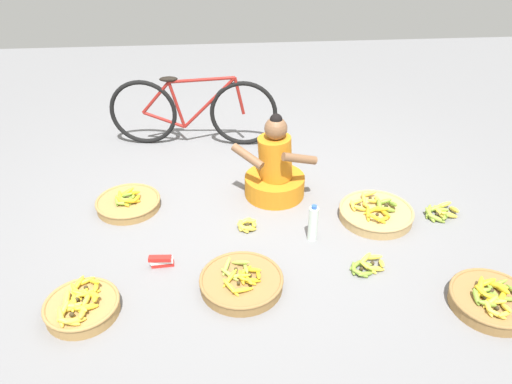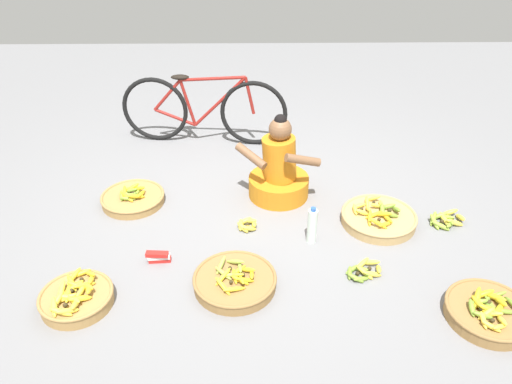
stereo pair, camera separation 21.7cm
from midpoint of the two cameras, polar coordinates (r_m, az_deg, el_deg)
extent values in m
plane|color=slate|center=(4.11, -1.75, -2.65)|extent=(10.00, 10.00, 0.00)
cylinder|color=orange|center=(4.32, 0.71, 0.74)|extent=(0.52, 0.52, 0.18)
cylinder|color=orange|center=(4.18, 0.73, 3.94)|extent=(0.34, 0.32, 0.39)
sphere|color=brown|center=(4.06, 0.76, 7.28)|extent=(0.19, 0.19, 0.19)
sphere|color=black|center=(4.03, 0.77, 8.26)|extent=(0.10, 0.10, 0.10)
cylinder|color=brown|center=(4.05, -2.50, 4.10)|extent=(0.28, 0.26, 0.16)
cylinder|color=brown|center=(4.02, 3.49, 3.83)|extent=(0.31, 0.15, 0.16)
torus|color=black|center=(5.24, -14.00, 8.83)|extent=(0.68, 0.12, 0.68)
torus|color=black|center=(5.07, -2.67, 8.96)|extent=(0.68, 0.12, 0.68)
cylinder|color=maroon|center=(5.06, -6.66, 10.10)|extent=(0.55, 0.09, 0.55)
cylinder|color=maroon|center=(5.13, -10.29, 9.79)|extent=(0.15, 0.05, 0.49)
cylinder|color=maroon|center=(4.99, -7.54, 12.64)|extent=(0.65, 0.11, 0.08)
cylinder|color=maroon|center=(5.22, -11.70, 8.11)|extent=(0.42, 0.08, 0.18)
cylinder|color=maroon|center=(5.14, -12.65, 10.52)|extent=(0.32, 0.07, 0.35)
cylinder|color=maroon|center=(5.00, -3.19, 10.93)|extent=(0.11, 0.04, 0.38)
ellipsoid|color=black|center=(5.04, -11.28, 12.59)|extent=(0.18, 0.08, 0.05)
cylinder|color=#A87F47|center=(3.46, -21.06, -12.38)|extent=(0.46, 0.46, 0.08)
torus|color=#A87F47|center=(3.44, -21.20, -11.88)|extent=(0.48, 0.48, 0.02)
ellipsoid|color=yellow|center=(3.39, -19.81, -11.39)|extent=(0.07, 0.15, 0.09)
ellipsoid|color=yellow|center=(3.42, -19.99, -11.04)|extent=(0.13, 0.13, 0.08)
ellipsoid|color=yellow|center=(3.45, -21.45, -11.11)|extent=(0.13, 0.13, 0.06)
ellipsoid|color=yellow|center=(3.42, -21.98, -11.75)|extent=(0.05, 0.15, 0.06)
ellipsoid|color=yellow|center=(3.38, -21.72, -12.27)|extent=(0.15, 0.12, 0.07)
ellipsoid|color=yellow|center=(3.35, -20.65, -12.31)|extent=(0.15, 0.10, 0.08)
sphere|color=#382D19|center=(3.40, -20.89, -11.64)|extent=(0.03, 0.03, 0.03)
ellipsoid|color=yellow|center=(3.48, -19.62, -10.20)|extent=(0.05, 0.15, 0.07)
ellipsoid|color=yellow|center=(3.51, -19.82, -9.67)|extent=(0.13, 0.12, 0.09)
ellipsoid|color=yellow|center=(3.55, -20.84, -9.65)|extent=(0.15, 0.09, 0.05)
ellipsoid|color=yellow|center=(3.53, -21.51, -9.92)|extent=(0.09, 0.15, 0.07)
ellipsoid|color=yellow|center=(3.48, -21.67, -10.63)|extent=(0.11, 0.14, 0.08)
ellipsoid|color=yellow|center=(3.45, -21.06, -10.93)|extent=(0.15, 0.05, 0.08)
ellipsoid|color=yellow|center=(3.45, -20.32, -10.88)|extent=(0.14, 0.11, 0.07)
sphere|color=#382D19|center=(3.50, -20.68, -10.27)|extent=(0.03, 0.03, 0.03)
ellipsoid|color=yellow|center=(3.41, -20.67, -11.54)|extent=(0.04, 0.14, 0.06)
ellipsoid|color=yellow|center=(3.47, -21.22, -10.82)|extent=(0.15, 0.06, 0.06)
ellipsoid|color=yellow|center=(3.45, -22.69, -11.37)|extent=(0.04, 0.14, 0.08)
ellipsoid|color=yellow|center=(3.38, -21.83, -12.15)|extent=(0.14, 0.05, 0.08)
sphere|color=#382D19|center=(3.43, -21.67, -11.47)|extent=(0.03, 0.03, 0.03)
ellipsoid|color=yellow|center=(3.32, -21.14, -12.88)|extent=(0.04, 0.15, 0.08)
ellipsoid|color=yellow|center=(3.36, -21.31, -12.39)|extent=(0.13, 0.12, 0.07)
ellipsoid|color=yellow|center=(3.39, -22.20, -12.23)|extent=(0.15, 0.07, 0.07)
ellipsoid|color=yellow|center=(3.37, -23.07, -12.53)|extent=(0.09, 0.14, 0.09)
ellipsoid|color=yellow|center=(3.35, -23.30, -13.09)|extent=(0.08, 0.15, 0.09)
ellipsoid|color=yellow|center=(3.30, -22.54, -13.66)|extent=(0.14, 0.04, 0.09)
ellipsoid|color=yellow|center=(3.29, -21.88, -13.57)|extent=(0.14, 0.11, 0.08)
sphere|color=#382D19|center=(3.34, -22.20, -12.96)|extent=(0.03, 0.03, 0.03)
cylinder|color=olive|center=(3.58, 23.85, -11.47)|extent=(0.53, 0.53, 0.08)
torus|color=olive|center=(3.55, 24.00, -10.98)|extent=(0.55, 0.55, 0.02)
ellipsoid|color=olive|center=(3.61, 24.42, -9.63)|extent=(0.15, 0.05, 0.07)
ellipsoid|color=olive|center=(3.54, 24.12, -10.65)|extent=(0.06, 0.15, 0.05)
ellipsoid|color=olive|center=(3.54, 25.46, -11.08)|extent=(0.15, 0.03, 0.05)
sphere|color=#382D19|center=(3.58, 24.98, -10.35)|extent=(0.03, 0.03, 0.03)
ellipsoid|color=gold|center=(3.57, 24.85, -10.11)|extent=(0.05, 0.16, 0.09)
ellipsoid|color=gold|center=(3.59, 24.31, -9.76)|extent=(0.13, 0.15, 0.08)
ellipsoid|color=gold|center=(3.58, 23.24, -9.65)|extent=(0.16, 0.06, 0.08)
ellipsoid|color=gold|center=(3.53, 22.77, -10.05)|extent=(0.10, 0.16, 0.10)
ellipsoid|color=gold|center=(3.50, 23.09, -10.80)|extent=(0.10, 0.16, 0.07)
ellipsoid|color=gold|center=(3.49, 24.03, -11.10)|extent=(0.16, 0.08, 0.08)
ellipsoid|color=gold|center=(3.54, 24.91, -10.81)|extent=(0.14, 0.14, 0.06)
sphere|color=#382D19|center=(3.54, 23.85, -10.38)|extent=(0.03, 0.03, 0.03)
ellipsoid|color=olive|center=(3.51, 24.03, -10.94)|extent=(0.04, 0.13, 0.07)
ellipsoid|color=olive|center=(3.52, 22.86, -10.48)|extent=(0.13, 0.04, 0.06)
ellipsoid|color=olive|center=(3.46, 22.34, -11.13)|extent=(0.05, 0.13, 0.07)
ellipsoid|color=olive|center=(3.45, 23.43, -11.74)|extent=(0.13, 0.06, 0.06)
sphere|color=#382D19|center=(3.49, 23.21, -11.08)|extent=(0.03, 0.03, 0.03)
ellipsoid|color=yellow|center=(3.46, 25.17, -11.97)|extent=(0.04, 0.12, 0.07)
ellipsoid|color=yellow|center=(3.48, 24.29, -11.46)|extent=(0.13, 0.07, 0.07)
ellipsoid|color=yellow|center=(3.46, 23.69, -11.55)|extent=(0.12, 0.08, 0.08)
ellipsoid|color=yellow|center=(3.42, 23.51, -12.21)|extent=(0.04, 0.12, 0.06)
ellipsoid|color=yellow|center=(3.40, 24.27, -12.71)|extent=(0.12, 0.09, 0.06)
ellipsoid|color=yellow|center=(3.42, 25.04, -12.62)|extent=(0.12, 0.08, 0.06)
sphere|color=#382D19|center=(3.44, 24.34, -12.11)|extent=(0.03, 0.03, 0.03)
cylinder|color=olive|center=(3.42, -3.53, -10.43)|extent=(0.56, 0.56, 0.08)
torus|color=olive|center=(3.40, -3.55, -9.96)|extent=(0.57, 0.57, 0.02)
ellipsoid|color=gold|center=(3.38, -1.59, -9.52)|extent=(0.03, 0.13, 0.07)
ellipsoid|color=gold|center=(3.42, -2.20, -8.98)|extent=(0.13, 0.08, 0.06)
ellipsoid|color=gold|center=(3.42, -3.19, -9.12)|extent=(0.12, 0.10, 0.06)
ellipsoid|color=gold|center=(3.37, -3.53, -9.79)|extent=(0.05, 0.13, 0.05)
ellipsoid|color=gold|center=(3.34, -2.87, -10.21)|extent=(0.13, 0.07, 0.07)
ellipsoid|color=gold|center=(3.34, -2.25, -10.14)|extent=(0.13, 0.06, 0.08)
sphere|color=#382D19|center=(3.38, -2.57, -9.59)|extent=(0.03, 0.03, 0.03)
ellipsoid|color=#9EB747|center=(3.44, -3.02, -8.74)|extent=(0.04, 0.16, 0.06)
ellipsoid|color=#9EB747|center=(3.47, -3.62, -8.12)|extent=(0.15, 0.10, 0.08)
ellipsoid|color=#9EB747|center=(3.45, -5.23, -8.57)|extent=(0.08, 0.15, 0.08)
ellipsoid|color=#9EB747|center=(3.40, -4.91, -9.48)|extent=(0.13, 0.12, 0.06)
ellipsoid|color=#9EB747|center=(3.39, -3.85, -9.64)|extent=(0.16, 0.06, 0.05)
sphere|color=#382D19|center=(3.43, -4.16, -8.87)|extent=(0.03, 0.03, 0.03)
ellipsoid|color=yellow|center=(3.34, -2.73, -10.13)|extent=(0.06, 0.16, 0.09)
ellipsoid|color=yellow|center=(3.38, -3.76, -9.64)|extent=(0.16, 0.05, 0.06)
ellipsoid|color=yellow|center=(3.36, -4.88, -9.87)|extent=(0.12, 0.14, 0.08)
ellipsoid|color=yellow|center=(3.29, -4.83, -10.93)|extent=(0.13, 0.13, 0.09)
ellipsoid|color=yellow|center=(3.28, -3.46, -11.22)|extent=(0.16, 0.08, 0.06)
sphere|color=#382D19|center=(3.33, -3.92, -10.44)|extent=(0.03, 0.03, 0.03)
cylinder|color=tan|center=(4.13, 12.14, -2.54)|extent=(0.59, 0.59, 0.08)
torus|color=tan|center=(4.11, 12.21, -2.08)|extent=(0.60, 0.60, 0.02)
ellipsoid|color=olive|center=(4.16, 14.02, -1.37)|extent=(0.06, 0.14, 0.08)
ellipsoid|color=olive|center=(4.18, 13.08, -1.10)|extent=(0.13, 0.04, 0.07)
ellipsoid|color=olive|center=(4.12, 12.53, -1.48)|extent=(0.05, 0.14, 0.08)
ellipsoid|color=olive|center=(4.09, 13.47, -1.99)|extent=(0.14, 0.05, 0.07)
sphere|color=#382D19|center=(4.13, 13.30, -1.54)|extent=(0.03, 0.03, 0.03)
ellipsoid|color=yellow|center=(4.21, 12.28, -0.76)|extent=(0.06, 0.13, 0.06)
ellipsoid|color=yellow|center=(4.25, 11.50, -0.24)|extent=(0.13, 0.05, 0.08)
ellipsoid|color=yellow|center=(4.19, 10.82, -0.67)|extent=(0.04, 0.12, 0.07)
ellipsoid|color=yellow|center=(4.17, 11.88, -1.06)|extent=(0.13, 0.05, 0.07)
sphere|color=#382D19|center=(4.21, 11.55, -0.71)|extent=(0.03, 0.03, 0.03)
ellipsoid|color=yellow|center=(4.11, 11.00, -1.46)|extent=(0.04, 0.12, 0.07)
ellipsoid|color=yellow|center=(4.14, 9.96, -1.16)|extent=(0.12, 0.06, 0.06)
ellipsoid|color=yellow|center=(4.08, 9.58, -1.57)|extent=(0.04, 0.12, 0.06)
ellipsoid|color=yellow|center=(4.05, 10.41, -1.89)|extent=(0.12, 0.04, 0.07)
sphere|color=#382D19|center=(4.10, 10.28, -1.51)|extent=(0.03, 0.03, 0.03)
ellipsoid|color=gold|center=(4.04, 13.15, -2.42)|extent=(0.06, 0.16, 0.07)
ellipsoid|color=gold|center=(4.06, 12.61, -1.98)|extent=(0.15, 0.12, 0.09)
ellipsoid|color=gold|center=(4.06, 11.67, -2.10)|extent=(0.16, 0.09, 0.06)
ellipsoid|color=gold|center=(4.00, 11.26, -2.46)|extent=(0.06, 0.16, 0.08)
ellipsoid|color=gold|center=(3.95, 12.23, -3.04)|extent=(0.16, 0.08, 0.10)
ellipsoid|color=gold|center=(3.98, 13.02, -3.05)|extent=(0.15, 0.12, 0.06)
sphere|color=#382D19|center=(4.01, 12.26, -2.59)|extent=(0.03, 0.03, 0.03)
cylinder|color=#A87F47|center=(4.34, -15.84, -1.36)|extent=(0.52, 0.52, 0.07)
torus|color=#A87F47|center=(4.32, -15.90, -0.97)|extent=(0.54, 0.54, 0.02)
ellipsoid|color=gold|center=(4.28, -14.94, -0.72)|extent=(0.06, 0.16, 0.07)
ellipsoid|color=gold|center=(4.34, -15.34, -0.14)|extent=(0.16, 0.10, 0.09)
ellipsoid|color=gold|center=(4.35, -16.09, -0.15)|extent=(0.16, 0.10, 0.10)
ellipsoid|color=gold|center=(4.30, -16.76, -0.71)|extent=(0.06, 0.16, 0.10)
ellipsoid|color=gold|center=(4.26, -16.51, -1.09)|extent=(0.14, 0.13, 0.07)
ellipsoid|color=gold|center=(4.24, -15.48, -1.03)|extent=(0.15, 0.11, 0.09)
sphere|color=#382D19|center=(4.30, -15.82, -0.69)|extent=(0.03, 0.03, 0.03)
ellipsoid|color=#8CAD38|center=(4.32, -15.36, -0.56)|extent=(0.04, 0.13, 0.05)
ellipsoid|color=#8CAD38|center=(4.36, -15.60, -0.17)|extent=(0.12, 0.09, 0.06)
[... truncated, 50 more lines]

